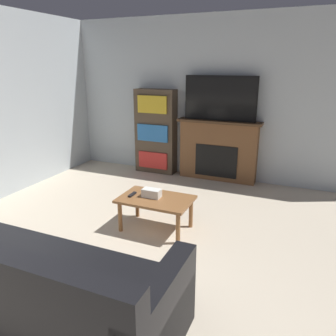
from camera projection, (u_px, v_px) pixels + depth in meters
wall_back at (207, 99)px, 5.55m from camera, size 5.96×0.06×2.70m
fireplace at (218, 150)px, 5.58m from camera, size 1.41×0.28×1.03m
tv at (220, 98)px, 5.30m from camera, size 1.19×0.03×0.72m
couch at (25, 287)px, 2.52m from camera, size 2.40×0.93×0.84m
coffee_table at (156, 202)px, 3.90m from camera, size 0.86×0.55×0.41m
tissue_box at (152, 193)px, 3.90m from camera, size 0.22×0.12×0.10m
remote_control at (132, 195)px, 3.96m from camera, size 0.04×0.15×0.02m
bookshelf at (156, 132)px, 5.92m from camera, size 0.74×0.29×1.51m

